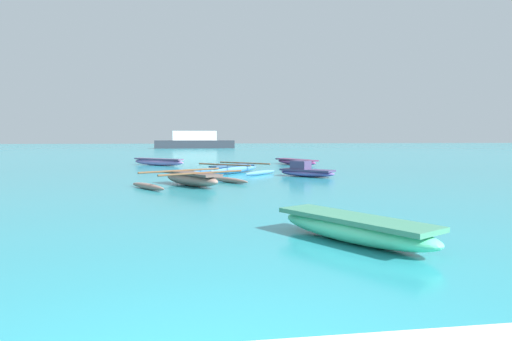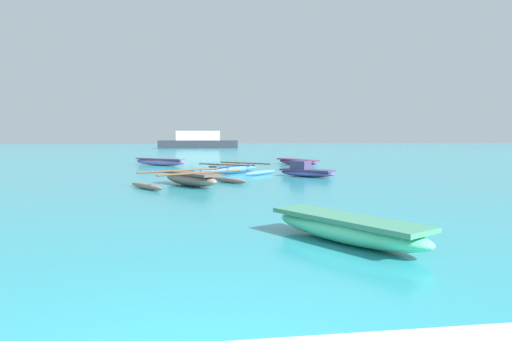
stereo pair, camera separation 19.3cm
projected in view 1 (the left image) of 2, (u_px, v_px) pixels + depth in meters
moored_boat_0 at (354, 228)px, 7.56m from camera, size 2.24×3.16×0.43m
moored_boat_1 at (158, 162)px, 27.86m from camera, size 3.35×2.96×0.44m
moored_boat_2 at (191, 179)px, 16.30m from camera, size 4.24×3.78×0.54m
moored_boat_3 at (234, 169)px, 21.93m from camera, size 4.01×3.97×0.49m
moored_boat_4 at (296, 162)px, 28.49m from camera, size 2.21×3.82×0.36m
moored_boat_5 at (306, 171)px, 20.08m from camera, size 2.44×2.38×0.69m
distant_ferry at (195, 141)px, 70.72m from camera, size 12.16×2.68×2.68m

